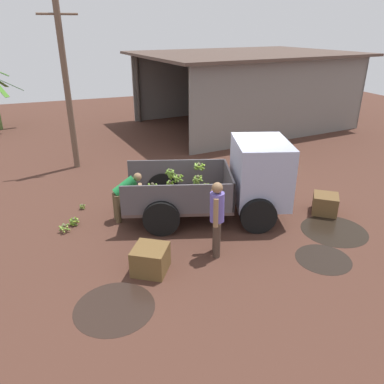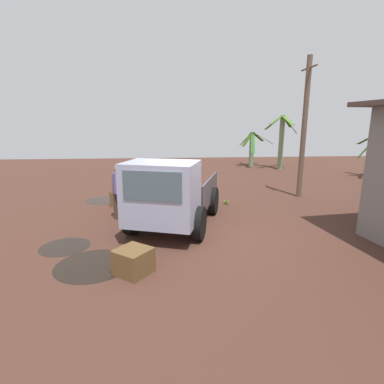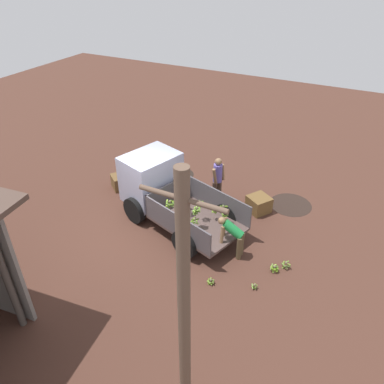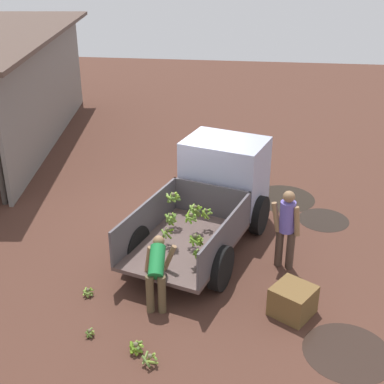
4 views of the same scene
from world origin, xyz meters
The scene contains 16 objects.
ground centered at (0.00, 0.00, 0.00)m, with size 36.00×36.00×0.00m, color #492B21.
mud_patch_0 centered at (0.56, -3.44, 0.00)m, with size 1.19×1.19×0.01m, color black.
mud_patch_1 centered at (-3.93, -3.39, 0.00)m, with size 1.45×1.45×0.01m, color black.
mud_patch_2 centered at (1.61, -2.53, 0.00)m, with size 1.60×1.60×0.01m, color black.
cargo_truck centered at (-0.15, -0.94, 1.04)m, with size 4.46×2.98×2.01m.
warehouse_shed centered at (5.03, 7.94, 2.54)m, with size 10.78×8.32×3.46m.
utility_pole centered at (-3.90, 4.42, 2.75)m, with size 1.22×0.20×5.38m.
banana_palm_0 centered at (10.20, 10.71, 1.64)m, with size 2.40×2.26×3.05m.
person_foreground_visitor centered at (-1.53, -2.42, 0.94)m, with size 0.40×0.62×1.70m.
person_worker_loading centered at (-3.04, -0.10, 0.73)m, with size 0.78×0.61×1.22m.
banana_bunch_on_ground_0 centered at (-4.59, -0.26, 0.13)m, with size 0.28×0.28×0.22m.
banana_bunch_on_ground_1 centered at (-4.07, 0.87, 0.09)m, with size 0.17×0.18×0.16m.
banana_bunch_on_ground_2 centered at (-2.97, 1.24, 0.09)m, with size 0.21×0.21×0.16m.
banana_bunch_on_ground_3 centered at (-4.35, 0.02, 0.11)m, with size 0.26×0.26×0.21m.
wooden_crate_0 centered at (-3.03, -2.53, 0.27)m, with size 0.67×0.67×0.55m, color brown.
wooden_crate_1 centered at (2.01, -1.63, 0.26)m, with size 0.63×0.63×0.51m, color brown.
Camera 1 is at (-4.49, -8.79, 4.63)m, focal length 35.00 mm.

